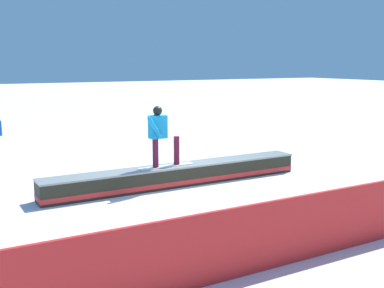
{
  "coord_description": "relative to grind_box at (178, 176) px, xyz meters",
  "views": [
    {
      "loc": [
        5.14,
        10.03,
        2.97
      ],
      "look_at": [
        0.16,
        1.0,
        1.18
      ],
      "focal_mm": 44.25,
      "sensor_mm": 36.0,
      "label": 1
    }
  ],
  "objects": [
    {
      "name": "ground_plane",
      "position": [
        0.0,
        0.0,
        -0.23
      ],
      "size": [
        120.0,
        120.0,
        0.0
      ],
      "primitive_type": "plane",
      "color": "white"
    },
    {
      "name": "grind_box",
      "position": [
        0.0,
        0.0,
        0.0
      ],
      "size": [
        6.72,
        0.71,
        0.5
      ],
      "color": "#27281B",
      "rests_on": "ground_plane"
    },
    {
      "name": "snowboarder",
      "position": [
        0.47,
        0.01,
        1.08
      ],
      "size": [
        1.45,
        0.46,
        1.47
      ],
      "color": "silver",
      "rests_on": "grind_box"
    },
    {
      "name": "safety_fence",
      "position": [
        0.0,
        4.89,
        0.28
      ],
      "size": [
        11.32,
        0.17,
        1.02
      ],
      "primitive_type": "cube",
      "rotation": [
        0.0,
        0.0,
        0.01
      ],
      "color": "red",
      "rests_on": "ground_plane"
    }
  ]
}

